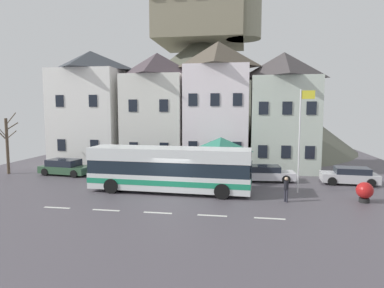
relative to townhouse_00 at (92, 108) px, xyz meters
The scene contains 19 objects.
ground_plane 17.33m from the townhouse_00, 48.07° to the right, with size 40.00×60.00×0.07m.
townhouse_00 is the anchor object (origin of this frame).
townhouse_01 6.92m from the townhouse_00, ahead, with size 5.73×6.34×11.14m.
townhouse_02 12.93m from the townhouse_00, ahead, with size 5.82×5.91×12.01m.
townhouse_03 19.03m from the townhouse_00, ahead, with size 5.85×6.68×10.91m.
hilltop_castle 20.41m from the townhouse_00, 63.77° to the left, with size 43.41×43.41×25.90m.
transit_bus 15.30m from the townhouse_00, 44.44° to the right, with size 11.17×2.97×3.05m.
bus_shelter 15.41m from the townhouse_00, 25.07° to the right, with size 3.60×3.60×3.50m.
parked_car_00 18.74m from the townhouse_00, 18.24° to the right, with size 4.65×2.10×1.22m.
parked_car_01 24.70m from the townhouse_00, 13.72° to the right, with size 4.14×2.12×1.28m.
parked_car_02 7.74m from the townhouse_00, 88.19° to the right, with size 4.57×2.44×1.34m.
parked_car_03 9.08m from the townhouse_00, 39.60° to the right, with size 4.75×2.40×1.34m.
pedestrian_00 17.96m from the townhouse_00, 28.06° to the right, with size 0.37×0.34×1.50m.
pedestrian_01 22.06m from the townhouse_00, 32.72° to the right, with size 0.28×0.28×1.55m.
pedestrian_02 17.45m from the townhouse_00, 30.14° to the right, with size 0.34×0.34×1.57m.
public_bench 17.10m from the townhouse_00, 17.11° to the right, with size 1.68×0.48×0.87m.
flagpole 21.37m from the townhouse_00, 25.27° to the right, with size 0.95×0.10×6.97m.
harbour_buoy 25.82m from the townhouse_00, 25.66° to the right, with size 1.00×1.00×1.25m.
bare_tree_00 8.55m from the townhouse_00, 128.78° to the right, with size 1.25×2.47×5.38m.
Camera 1 is at (4.70, -20.11, 5.64)m, focal length 31.22 mm.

